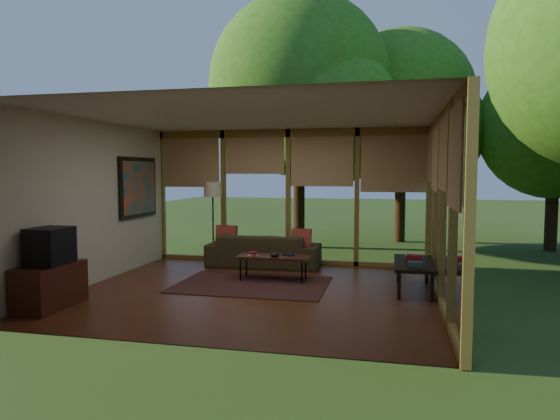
% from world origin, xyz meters
% --- Properties ---
extents(floor, '(5.50, 5.50, 0.00)m').
position_xyz_m(floor, '(0.00, 0.00, 0.00)').
color(floor, brown).
rests_on(floor, ground).
extents(ceiling, '(5.50, 5.50, 0.00)m').
position_xyz_m(ceiling, '(0.00, 0.00, 2.70)').
color(ceiling, silver).
rests_on(ceiling, ground).
extents(wall_left, '(0.04, 5.00, 2.70)m').
position_xyz_m(wall_left, '(-2.75, 0.00, 1.35)').
color(wall_left, beige).
rests_on(wall_left, ground).
extents(wall_front, '(5.50, 0.04, 2.70)m').
position_xyz_m(wall_front, '(0.00, -2.50, 1.35)').
color(wall_front, beige).
rests_on(wall_front, ground).
extents(window_wall_back, '(5.50, 0.12, 2.70)m').
position_xyz_m(window_wall_back, '(0.00, 2.50, 1.35)').
color(window_wall_back, olive).
rests_on(window_wall_back, ground).
extents(window_wall_right, '(0.12, 5.00, 2.70)m').
position_xyz_m(window_wall_right, '(2.75, 0.00, 1.35)').
color(window_wall_right, olive).
rests_on(window_wall_right, ground).
extents(tree_nw, '(4.42, 4.42, 6.15)m').
position_xyz_m(tree_nw, '(-0.19, 4.78, 3.93)').
color(tree_nw, '#311D12').
rests_on(tree_nw, ground).
extents(tree_ne, '(3.75, 3.75, 5.56)m').
position_xyz_m(tree_ne, '(2.25, 6.31, 3.68)').
color(tree_ne, '#311D12').
rests_on(tree_ne, ground).
extents(tree_far, '(3.44, 3.44, 4.66)m').
position_xyz_m(tree_far, '(5.71, 5.47, 2.93)').
color(tree_far, '#311D12').
rests_on(tree_far, ground).
extents(rug, '(2.45, 1.73, 0.01)m').
position_xyz_m(rug, '(-0.17, 0.42, 0.01)').
color(rug, maroon).
rests_on(rug, floor).
extents(sofa, '(2.20, 0.91, 0.64)m').
position_xyz_m(sofa, '(-0.38, 2.00, 0.32)').
color(sofa, '#3C361E').
rests_on(sofa, floor).
extents(pillow_left, '(0.41, 0.22, 0.42)m').
position_xyz_m(pillow_left, '(-1.13, 1.95, 0.58)').
color(pillow_left, maroon).
rests_on(pillow_left, sofa).
extents(pillow_right, '(0.38, 0.20, 0.39)m').
position_xyz_m(pillow_right, '(0.37, 1.95, 0.57)').
color(pillow_right, maroon).
rests_on(pillow_right, sofa).
extents(ct_book_lower, '(0.22, 0.19, 0.03)m').
position_xyz_m(ct_book_lower, '(-0.26, 0.78, 0.44)').
color(ct_book_lower, beige).
rests_on(ct_book_lower, coffee_table).
extents(ct_book_upper, '(0.21, 0.19, 0.03)m').
position_xyz_m(ct_book_upper, '(-0.26, 0.78, 0.47)').
color(ct_book_upper, maroon).
rests_on(ct_book_upper, coffee_table).
extents(ct_book_side, '(0.21, 0.18, 0.03)m').
position_xyz_m(ct_book_side, '(0.34, 0.91, 0.44)').
color(ct_book_side, black).
rests_on(ct_book_side, coffee_table).
extents(ct_bowl, '(0.16, 0.16, 0.07)m').
position_xyz_m(ct_bowl, '(0.14, 0.73, 0.46)').
color(ct_bowl, black).
rests_on(ct_bowl, coffee_table).
extents(media_cabinet, '(0.50, 1.00, 0.60)m').
position_xyz_m(media_cabinet, '(-2.47, -1.52, 0.30)').
color(media_cabinet, '#4A1F14').
rests_on(media_cabinet, floor).
extents(television, '(0.45, 0.55, 0.50)m').
position_xyz_m(television, '(-2.45, -1.52, 0.85)').
color(television, black).
rests_on(television, media_cabinet).
extents(console_book_a, '(0.22, 0.17, 0.07)m').
position_xyz_m(console_book_a, '(2.40, 0.17, 0.49)').
color(console_book_a, '#2E5043').
rests_on(console_book_a, side_console).
extents(console_book_b, '(0.25, 0.21, 0.10)m').
position_xyz_m(console_book_b, '(2.40, 0.62, 0.50)').
color(console_book_b, maroon).
rests_on(console_book_b, side_console).
extents(console_book_c, '(0.24, 0.19, 0.06)m').
position_xyz_m(console_book_c, '(2.40, 1.02, 0.48)').
color(console_book_c, beige).
rests_on(console_book_c, side_console).
extents(floor_lamp, '(0.36, 0.36, 1.65)m').
position_xyz_m(floor_lamp, '(-1.49, 2.17, 1.41)').
color(floor_lamp, black).
rests_on(floor_lamp, floor).
extents(coffee_table, '(1.20, 0.50, 0.43)m').
position_xyz_m(coffee_table, '(0.09, 0.83, 0.39)').
color(coffee_table, '#4A1F14').
rests_on(coffee_table, floor).
extents(side_console, '(0.60, 1.40, 0.46)m').
position_xyz_m(side_console, '(2.40, 0.57, 0.41)').
color(side_console, black).
rests_on(side_console, floor).
extents(wall_painting, '(0.06, 1.35, 1.15)m').
position_xyz_m(wall_painting, '(-2.71, 1.40, 1.55)').
color(wall_painting, black).
rests_on(wall_painting, wall_left).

